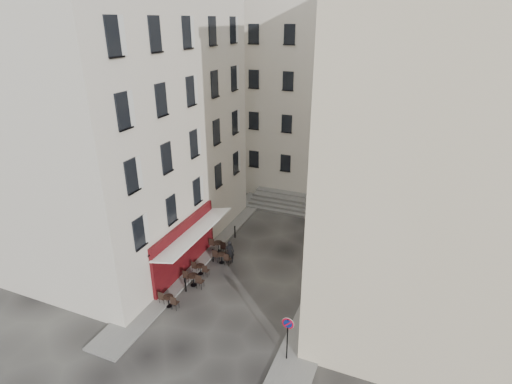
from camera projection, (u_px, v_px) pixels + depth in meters
The scene contains 18 objects.
ground at pixel (242, 294), 23.76m from camera, with size 90.00×90.00×0.00m, color black.
sidewalk_left at pixel (208, 246), 28.70m from camera, with size 2.00×22.00×0.12m, color slate.
sidewalk_right at pixel (328, 283), 24.72m from camera, with size 2.00×18.00×0.12m, color slate.
building_left at pixel (111, 99), 25.85m from camera, with size 12.20×16.20×20.60m.
building_right at pixel (466, 148), 19.39m from camera, with size 12.20×14.20×18.60m.
building_back at pixel (315, 88), 36.55m from camera, with size 18.20×10.20×18.60m.
cafe_storefront at pixel (186, 245), 25.36m from camera, with size 1.74×7.30×3.50m.
stone_steps at pixel (301, 205), 34.28m from camera, with size 9.00×3.15×0.80m.
bollard_near at pixel (185, 284), 23.83m from camera, with size 0.12×0.12×0.98m.
bollard_mid at pixel (213, 255), 26.80m from camera, with size 0.12×0.12×0.98m.
bollard_far at pixel (235, 231), 29.78m from camera, with size 0.12×0.12×0.98m.
no_parking_sign at pixel (288, 331), 18.46m from camera, with size 0.58×0.11×2.54m.
bistro_table_a at pixel (169, 300), 22.60m from camera, with size 1.24×0.58×0.87m.
bistro_table_b at pixel (194, 279), 24.36m from camera, with size 1.36×0.64×0.96m.
bistro_table_c at pixel (201, 269), 25.49m from camera, with size 1.19×0.56×0.84m.
bistro_table_d at pixel (222, 257), 26.65m from camera, with size 1.27×0.60×0.90m.
bistro_table_e at pixel (219, 246), 27.96m from camera, with size 1.35×0.63×0.95m.
pedestrian at pixel (230, 252), 26.64m from camera, with size 0.59×0.39×1.61m, color black.
Camera 1 is at (8.10, -17.62, 15.05)m, focal length 28.00 mm.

